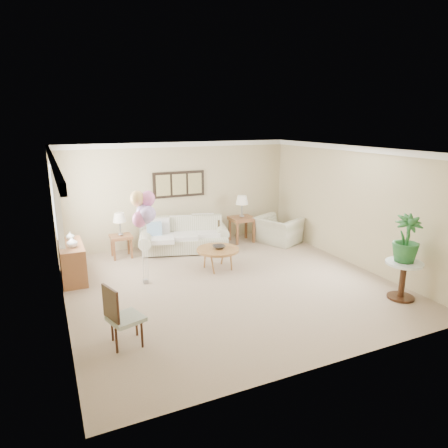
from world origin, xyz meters
The scene contains 18 objects.
ground_plane centered at (0.00, 0.00, 0.00)m, with size 6.00×6.00×0.00m, color tan.
room_shell centered at (-0.11, 0.09, 1.63)m, with size 6.04×6.04×2.60m.
wall_art_triptych centered at (0.00, 2.96, 1.55)m, with size 1.35×0.06×0.65m.
sofa centered at (-0.11, 2.31, 0.33)m, with size 2.46×1.37×0.83m.
end_table_left centered at (-1.62, 2.45, 0.45)m, with size 0.49×0.44×0.53m.
end_table_right centered at (1.51, 2.41, 0.56)m, with size 0.61×0.55×0.66m.
lamp_left centered at (-1.62, 2.45, 0.94)m, with size 0.31×0.31×0.54m.
lamp_right centered at (1.51, 2.41, 1.10)m, with size 0.33×0.33×0.57m.
coffee_table centered at (0.13, 0.81, 0.42)m, with size 0.91×0.91×0.46m.
decor_bowl centered at (0.15, 0.81, 0.49)m, with size 0.27×0.27×0.07m, color #292520.
armchair centered at (2.32, 1.92, 0.34)m, with size 1.05×0.91×0.68m, color beige.
side_table centered at (2.54, -1.91, 0.52)m, with size 0.64×0.64×0.69m.
potted_plant centered at (2.56, -1.88, 1.12)m, with size 0.47×0.47×0.84m, color #1D5524.
accent_chair centered at (-2.32, -1.39, 0.47)m, with size 0.56×0.56×0.90m.
credenza centered at (-2.76, 1.50, 0.37)m, with size 0.46×1.20×0.74m.
vase_white centered at (-2.74, 1.27, 0.85)m, with size 0.20×0.20×0.21m, color silver.
vase_sage centered at (-2.74, 1.80, 0.83)m, with size 0.17×0.17×0.18m, color #B1B7AE.
balloon_cluster centered at (-1.45, 0.68, 1.48)m, with size 0.50×0.54×1.84m.
Camera 1 is at (-3.11, -6.63, 3.12)m, focal length 32.00 mm.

